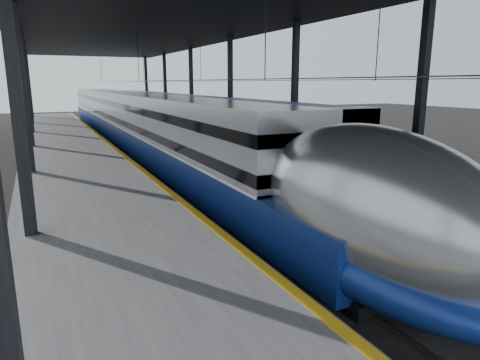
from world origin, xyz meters
TOP-DOWN VIEW (x-y plane):
  - ground at (0.00, 0.00)m, footprint 160.00×160.00m
  - platform at (-3.50, 20.00)m, footprint 6.00×80.00m
  - yellow_strip at (-0.70, 20.00)m, footprint 0.30×80.00m
  - rails at (4.50, 20.00)m, footprint 6.52×80.00m
  - canopy at (1.90, 20.00)m, footprint 18.00×75.00m
  - tgv_train at (2.00, 27.07)m, footprint 3.18×65.20m
  - second_train at (7.00, 33.50)m, footprint 3.12×56.05m

SIDE VIEW (x-z plane):
  - ground at x=0.00m, z-range 0.00..0.00m
  - rails at x=4.50m, z-range 0.00..0.16m
  - platform at x=-3.50m, z-range 0.00..1.00m
  - yellow_strip at x=-0.70m, z-range 1.00..1.01m
  - tgv_train at x=2.00m, z-range -0.15..4.41m
  - second_train at x=7.00m, z-range 0.03..4.33m
  - canopy at x=1.90m, z-range 4.38..13.85m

